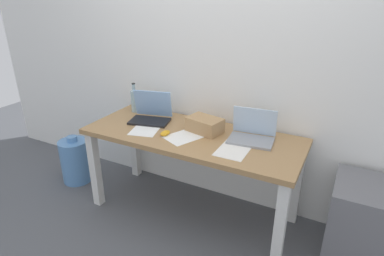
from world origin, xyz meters
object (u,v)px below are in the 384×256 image
object	(u,v)px
computer_mouse	(165,133)
water_cooler_jug	(75,161)
desk	(192,146)
beer_bottle	(135,100)
cardboard_box	(205,125)
laptop_right	(252,134)
filing_cabinet	(359,222)
laptop_left	(151,114)

from	to	relation	value
computer_mouse	water_cooler_jug	world-z (taller)	computer_mouse
desk	computer_mouse	xyz separation A→B (m)	(-0.17, -0.12, 0.12)
beer_bottle	water_cooler_jug	world-z (taller)	beer_bottle
water_cooler_jug	cardboard_box	bearing A→B (deg)	7.40
beer_bottle	laptop_right	bearing A→B (deg)	-4.58
water_cooler_jug	filing_cabinet	size ratio (longest dim) A/B	0.81
desk	water_cooler_jug	xyz separation A→B (m)	(-1.26, -0.09, -0.42)
laptop_left	water_cooler_jug	distance (m)	1.02
laptop_right	computer_mouse	world-z (taller)	laptop_right
laptop_left	cardboard_box	bearing A→B (deg)	0.13
desk	cardboard_box	bearing A→B (deg)	51.62
filing_cabinet	beer_bottle	bearing A→B (deg)	176.60
laptop_right	cardboard_box	xyz separation A→B (m)	(-0.38, -0.03, 0.01)
desk	laptop_left	world-z (taller)	laptop_left
desk	beer_bottle	world-z (taller)	beer_bottle
filing_cabinet	computer_mouse	bearing A→B (deg)	-171.90
water_cooler_jug	computer_mouse	bearing A→B (deg)	-1.60
cardboard_box	laptop_right	bearing A→B (deg)	4.09
cardboard_box	filing_cabinet	size ratio (longest dim) A/B	0.46
laptop_left	computer_mouse	xyz separation A→B (m)	(0.27, -0.20, -0.04)
laptop_right	laptop_left	bearing A→B (deg)	-178.17
desk	cardboard_box	xyz separation A→B (m)	(0.07, 0.09, 0.16)
laptop_left	beer_bottle	distance (m)	0.29
cardboard_box	water_cooler_jug	size ratio (longest dim) A/B	0.56
desk	beer_bottle	size ratio (longest dim) A/B	6.37
laptop_right	filing_cabinet	xyz separation A→B (m)	(0.82, -0.02, -0.49)
desk	filing_cabinet	xyz separation A→B (m)	(1.26, 0.09, -0.34)
laptop_right	water_cooler_jug	bearing A→B (deg)	-173.33
desk	computer_mouse	world-z (taller)	computer_mouse
laptop_right	beer_bottle	xyz separation A→B (m)	(-1.15, 0.09, 0.06)
desk	laptop_right	size ratio (longest dim) A/B	4.88
cardboard_box	laptop_left	bearing A→B (deg)	-179.87
laptop_left	filing_cabinet	distance (m)	1.78
laptop_right	water_cooler_jug	xyz separation A→B (m)	(-1.71, -0.20, -0.57)
laptop_left	laptop_right	xyz separation A→B (m)	(0.89, 0.03, -0.01)
beer_bottle	water_cooler_jug	bearing A→B (deg)	-152.55
beer_bottle	cardboard_box	xyz separation A→B (m)	(0.77, -0.12, -0.05)
beer_bottle	filing_cabinet	world-z (taller)	beer_bottle
laptop_left	filing_cabinet	xyz separation A→B (m)	(1.70, 0.00, -0.50)
cardboard_box	filing_cabinet	bearing A→B (deg)	0.11
water_cooler_jug	filing_cabinet	world-z (taller)	filing_cabinet
laptop_left	laptop_right	size ratio (longest dim) A/B	1.07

